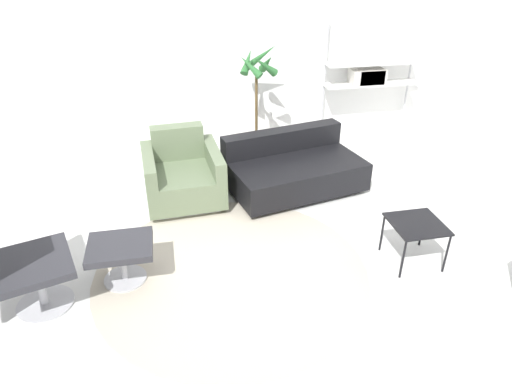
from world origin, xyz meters
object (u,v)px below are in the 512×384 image
at_px(couch_low, 293,170).
at_px(potted_plant, 257,116).
at_px(side_table, 416,227).
at_px(shelf_unit, 372,73).
at_px(ottoman, 121,252).
at_px(armchair_red, 183,176).

distance_m(couch_low, potted_plant, 1.02).
bearing_deg(couch_low, potted_plant, -88.10).
height_order(side_table, shelf_unit, shelf_unit).
relative_size(ottoman, couch_low, 0.32).
height_order(ottoman, potted_plant, potted_plant).
xyz_separation_m(side_table, shelf_unit, (0.74, 2.77, 0.61)).
bearing_deg(shelf_unit, side_table, -104.88).
relative_size(couch_low, potted_plant, 1.11).
bearing_deg(side_table, ottoman, 174.72).
bearing_deg(shelf_unit, ottoman, -142.20).
distance_m(armchair_red, shelf_unit, 3.03).
distance_m(armchair_red, couch_low, 1.26).
xyz_separation_m(armchair_red, shelf_unit, (2.68, 1.22, 0.70)).
bearing_deg(ottoman, shelf_unit, 37.80).
bearing_deg(armchair_red, ottoman, 62.02).
relative_size(couch_low, shelf_unit, 0.97).
bearing_deg(ottoman, armchair_red, 65.90).
xyz_separation_m(couch_low, potted_plant, (-0.24, 0.92, 0.35)).
height_order(couch_low, shelf_unit, shelf_unit).
bearing_deg(armchair_red, potted_plant, -141.65).
relative_size(side_table, shelf_unit, 0.26).
height_order(side_table, potted_plant, potted_plant).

